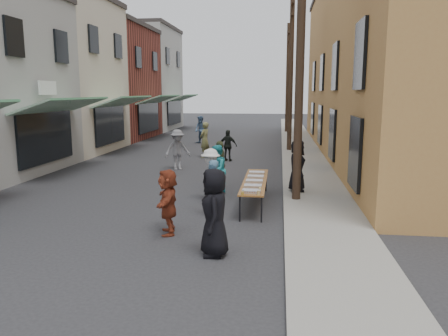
% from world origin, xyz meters
% --- Properties ---
extents(ground, '(120.00, 120.00, 0.00)m').
position_xyz_m(ground, '(0.00, 0.00, 0.00)').
color(ground, '#28282B').
rests_on(ground, ground).
extents(sidewalk, '(2.20, 60.00, 0.10)m').
position_xyz_m(sidewalk, '(5.00, 15.00, 0.05)').
color(sidewalk, gray).
rests_on(sidewalk, ground).
extents(storefront_row, '(8.00, 37.00, 9.00)m').
position_xyz_m(storefront_row, '(-10.00, 14.96, 4.12)').
color(storefront_row, maroon).
rests_on(storefront_row, ground).
extents(building_ochre, '(10.00, 28.00, 10.00)m').
position_xyz_m(building_ochre, '(11.10, 14.00, 5.00)').
color(building_ochre, '#B37A40').
rests_on(building_ochre, ground).
extents(utility_pole_near, '(0.26, 0.26, 9.00)m').
position_xyz_m(utility_pole_near, '(4.30, 3.00, 4.50)').
color(utility_pole_near, '#2D2116').
rests_on(utility_pole_near, ground).
extents(utility_pole_mid, '(0.26, 0.26, 9.00)m').
position_xyz_m(utility_pole_mid, '(4.30, 15.00, 4.50)').
color(utility_pole_mid, '#2D2116').
rests_on(utility_pole_mid, ground).
extents(utility_pole_far, '(0.26, 0.26, 9.00)m').
position_xyz_m(utility_pole_far, '(4.30, 27.00, 4.50)').
color(utility_pole_far, '#2D2116').
rests_on(utility_pole_far, ground).
extents(serving_table, '(0.70, 4.00, 0.75)m').
position_xyz_m(serving_table, '(3.02, 2.51, 0.71)').
color(serving_table, brown).
rests_on(serving_table, ground).
extents(catering_tray_sausage, '(0.50, 0.33, 0.08)m').
position_xyz_m(catering_tray_sausage, '(3.02, 0.86, 0.79)').
color(catering_tray_sausage, maroon).
rests_on(catering_tray_sausage, serving_table).
extents(catering_tray_foil_b, '(0.50, 0.33, 0.08)m').
position_xyz_m(catering_tray_foil_b, '(3.02, 1.51, 0.79)').
color(catering_tray_foil_b, '#B2B2B7').
rests_on(catering_tray_foil_b, serving_table).
extents(catering_tray_buns, '(0.50, 0.33, 0.08)m').
position_xyz_m(catering_tray_buns, '(3.02, 2.21, 0.79)').
color(catering_tray_buns, tan).
rests_on(catering_tray_buns, serving_table).
extents(catering_tray_foil_d, '(0.50, 0.33, 0.08)m').
position_xyz_m(catering_tray_foil_d, '(3.02, 2.91, 0.79)').
color(catering_tray_foil_d, '#B2B2B7').
rests_on(catering_tray_foil_d, serving_table).
extents(catering_tray_buns_end, '(0.50, 0.33, 0.08)m').
position_xyz_m(catering_tray_buns_end, '(3.02, 3.61, 0.79)').
color(catering_tray_buns_end, tan).
rests_on(catering_tray_buns_end, serving_table).
extents(condiment_jar_a, '(0.07, 0.07, 0.08)m').
position_xyz_m(condiment_jar_a, '(2.80, 0.56, 0.79)').
color(condiment_jar_a, '#A57F26').
rests_on(condiment_jar_a, serving_table).
extents(condiment_jar_b, '(0.07, 0.07, 0.08)m').
position_xyz_m(condiment_jar_b, '(2.80, 0.66, 0.79)').
color(condiment_jar_b, '#A57F26').
rests_on(condiment_jar_b, serving_table).
extents(condiment_jar_c, '(0.07, 0.07, 0.08)m').
position_xyz_m(condiment_jar_c, '(2.80, 0.76, 0.79)').
color(condiment_jar_c, '#A57F26').
rests_on(condiment_jar_c, serving_table).
extents(cup_stack, '(0.08, 0.08, 0.12)m').
position_xyz_m(cup_stack, '(3.22, 0.61, 0.81)').
color(cup_stack, tan).
rests_on(cup_stack, serving_table).
extents(guest_front_a, '(0.75, 1.01, 1.88)m').
position_xyz_m(guest_front_a, '(2.42, -1.86, 0.94)').
color(guest_front_a, black).
rests_on(guest_front_a, ground).
extents(guest_front_b, '(0.47, 0.63, 1.58)m').
position_xyz_m(guest_front_b, '(1.90, 1.12, 0.79)').
color(guest_front_b, '#446A84').
rests_on(guest_front_b, ground).
extents(guest_front_c, '(0.79, 0.94, 1.69)m').
position_xyz_m(guest_front_c, '(1.67, 3.66, 0.85)').
color(guest_front_c, teal).
rests_on(guest_front_c, ground).
extents(guest_front_d, '(0.71, 1.13, 1.68)m').
position_xyz_m(guest_front_d, '(1.60, 2.79, 0.84)').
color(guest_front_d, white).
rests_on(guest_front_d, ground).
extents(guest_front_e, '(0.42, 1.00, 1.69)m').
position_xyz_m(guest_front_e, '(1.60, 4.97, 0.85)').
color(guest_front_e, '#515933').
rests_on(guest_front_e, ground).
extents(guest_queue_back, '(0.78, 1.56, 1.61)m').
position_xyz_m(guest_queue_back, '(1.08, -0.59, 0.80)').
color(guest_queue_back, maroon).
rests_on(guest_queue_back, ground).
extents(server, '(0.67, 0.92, 1.74)m').
position_xyz_m(server, '(4.35, 4.09, 0.97)').
color(server, black).
rests_on(server, sidewalk).
extents(passerby_left, '(1.34, 1.15, 1.79)m').
position_xyz_m(passerby_left, '(-0.76, 8.23, 0.90)').
color(passerby_left, slate).
rests_on(passerby_left, ground).
extents(passerby_mid, '(0.98, 0.55, 1.57)m').
position_xyz_m(passerby_mid, '(1.19, 10.93, 0.79)').
color(passerby_mid, black).
rests_on(passerby_mid, ground).
extents(passerby_right, '(0.68, 0.81, 1.88)m').
position_xyz_m(passerby_right, '(-0.18, 12.00, 0.94)').
color(passerby_right, olive).
rests_on(passerby_right, ground).
extents(passerby_far, '(1.14, 1.10, 1.85)m').
position_xyz_m(passerby_far, '(-1.52, 18.23, 0.93)').
color(passerby_far, '#47658A').
rests_on(passerby_far, ground).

